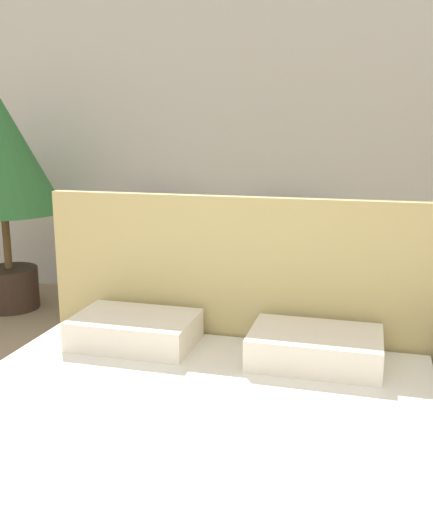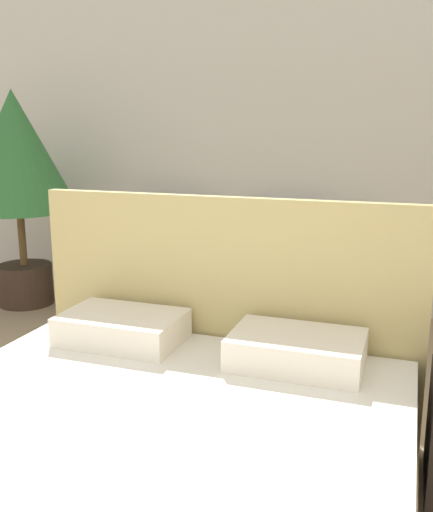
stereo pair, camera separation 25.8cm
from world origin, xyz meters
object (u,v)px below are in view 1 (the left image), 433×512
at_px(bed, 175,473).
at_px(armchair_near_window_right, 275,291).
at_px(armchair_near_window_left, 138,281).
at_px(potted_palm, 0,162).

bearing_deg(bed, armchair_near_window_right, 90.48).
relative_size(bed, armchair_near_window_left, 2.29).
distance_m(bed, armchair_near_window_right, 2.33).
distance_m(armchair_near_window_right, potted_palm, 2.37).
relative_size(armchair_near_window_left, armchair_near_window_right, 1.00).
bearing_deg(bed, potted_palm, 134.86).
height_order(armchair_near_window_left, potted_palm, potted_palm).
height_order(armchair_near_window_left, armchair_near_window_right, same).
height_order(armchair_near_window_right, potted_palm, potted_palm).
bearing_deg(armchair_near_window_right, armchair_near_window_left, 177.05).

